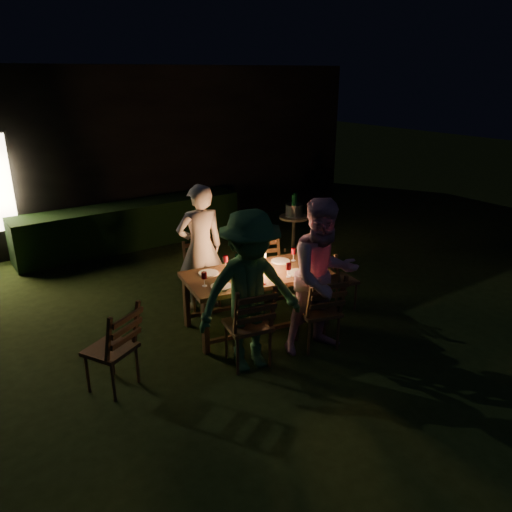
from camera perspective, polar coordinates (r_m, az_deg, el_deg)
garden_envelope at (r=11.72m, az=-16.60°, el=12.17°), size 40.00×40.00×3.20m
dining_table at (r=6.22m, az=0.04°, el=-2.55°), size 1.90×1.18×0.74m
chair_near_left at (r=5.58m, az=-0.87°, el=-9.42°), size 0.55×0.58×1.04m
chair_near_right at (r=5.95m, az=7.14°, el=-7.64°), size 0.57×0.59×1.01m
chair_far_left at (r=6.87m, az=-6.06°, el=-3.72°), size 0.53×0.55×0.96m
chair_far_right at (r=7.22m, az=1.48°, el=-2.38°), size 0.55×0.57×0.97m
chair_end at (r=6.93m, az=9.35°, el=-3.81°), size 0.50×0.47×0.91m
chair_spare at (r=5.39m, az=-15.99°, el=-11.63°), size 0.61×0.63×0.99m
person_house_side at (r=6.71m, az=-6.39°, el=0.93°), size 0.70×0.52×1.73m
person_opp_right at (r=5.66m, az=7.68°, el=-2.42°), size 0.99×0.84×1.82m
person_opp_left at (r=5.27m, az=-0.68°, el=-4.16°), size 1.26×0.86×1.79m
lantern at (r=6.19m, az=0.27°, el=-0.35°), size 0.16×0.16×0.35m
plate_far_left at (r=6.19m, az=-5.44°, el=-1.96°), size 0.25×0.25×0.01m
plate_near_left at (r=5.81m, az=-3.99°, el=-3.46°), size 0.25×0.25×0.01m
plate_far_right at (r=6.55m, az=2.82°, el=-0.58°), size 0.25×0.25×0.01m
plate_near_right at (r=6.20m, az=4.68°, el=-1.90°), size 0.25×0.25×0.01m
wineglass_a at (r=6.29m, az=-3.51°, el=-0.73°), size 0.06×0.06×0.18m
wineglass_b at (r=5.81m, az=-5.93°, el=-2.64°), size 0.06×0.06×0.18m
wineglass_c at (r=6.05m, az=3.74°, el=-1.62°), size 0.06×0.06×0.18m
wineglass_d at (r=6.57m, az=4.31°, el=0.19°), size 0.06×0.06×0.18m
wineglass_e at (r=5.87m, az=0.38°, el=-2.30°), size 0.06×0.06×0.18m
bottle_table at (r=6.04m, az=-2.11°, el=-1.07°), size 0.07×0.07×0.28m
napkin_left at (r=5.86m, az=0.02°, el=-3.18°), size 0.18×0.14×0.01m
napkin_right at (r=6.18m, az=5.85°, el=-2.02°), size 0.18×0.14×0.01m
phone at (r=5.72m, az=-4.36°, el=-3.90°), size 0.14×0.07×0.01m
side_table at (r=8.84m, az=4.35°, el=4.04°), size 0.51×0.51×0.69m
ice_bucket at (r=8.79m, az=4.38°, el=5.24°), size 0.30×0.30×0.22m
bottle_bucket_a at (r=8.71m, az=4.30°, el=5.46°), size 0.07×0.07×0.32m
bottle_bucket_b at (r=8.84m, az=4.48°, el=5.66°), size 0.07×0.07×0.32m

